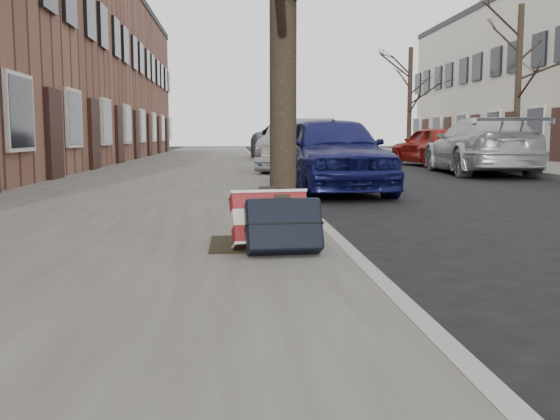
{
  "coord_description": "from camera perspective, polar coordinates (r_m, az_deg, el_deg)",
  "views": [
    {
      "loc": [
        -2.23,
        -4.21,
        1.07
      ],
      "look_at": [
        -1.84,
        0.8,
        0.47
      ],
      "focal_mm": 40.0,
      "sensor_mm": 36.0,
      "label": 1
    }
  ],
  "objects": [
    {
      "name": "ground",
      "position": [
        4.88,
        23.04,
        -6.42
      ],
      "size": [
        120.0,
        120.0,
        0.0
      ],
      "primitive_type": "plane",
      "color": "black",
      "rests_on": "ground"
    },
    {
      "name": "near_sidewalk",
      "position": [
        19.29,
        -8.77,
        3.73
      ],
      "size": [
        5.0,
        70.0,
        0.12
      ],
      "primitive_type": "cube",
      "color": "slate",
      "rests_on": "ground"
    },
    {
      "name": "suitcase_navy",
      "position": [
        4.98,
        0.34,
        -1.42
      ],
      "size": [
        0.64,
        0.4,
        0.48
      ],
      "primitive_type": "cube",
      "rotation": [
        -0.42,
        0.0,
        0.08
      ],
      "color": "black",
      "rests_on": "near_sidewalk"
    },
    {
      "name": "suitcase_red",
      "position": [
        5.26,
        -0.96,
        -0.88
      ],
      "size": [
        0.69,
        0.45,
        0.49
      ],
      "primitive_type": "cube",
      "rotation": [
        -0.42,
        0.0,
        0.17
      ],
      "color": "maroon",
      "rests_on": "near_sidewalk"
    },
    {
      "name": "car_near_front",
      "position": [
        11.96,
        4.68,
        5.21
      ],
      "size": [
        2.01,
        4.45,
        1.48
      ],
      "primitive_type": "imported",
      "rotation": [
        0.0,
        0.0,
        0.06
      ],
      "color": "#11144F",
      "rests_on": "ground"
    },
    {
      "name": "car_far_back",
      "position": [
        22.77,
        13.76,
        5.71
      ],
      "size": [
        2.39,
        4.4,
        1.42
      ],
      "primitive_type": "imported",
      "rotation": [
        0.0,
        0.0,
        3.32
      ],
      "color": "maroon",
      "rests_on": "ground"
    },
    {
      "name": "far_sidewalk",
      "position": [
        21.69,
        23.21,
        3.59
      ],
      "size": [
        4.0,
        70.0,
        0.12
      ],
      "primitive_type": "cube",
      "color": "slate",
      "rests_on": "ground"
    },
    {
      "name": "tree_far_b",
      "position": [
        22.37,
        20.94,
        10.6
      ],
      "size": [
        0.2,
        0.2,
        5.2
      ],
      "primitive_type": "cylinder",
      "color": "black",
      "rests_on": "far_sidewalk"
    },
    {
      "name": "car_near_mid",
      "position": [
        17.32,
        1.97,
        5.82
      ],
      "size": [
        2.78,
        4.96,
        1.55
      ],
      "primitive_type": "imported",
      "rotation": [
        0.0,
        0.0,
        -0.26
      ],
      "color": "#94969A",
      "rests_on": "ground"
    },
    {
      "name": "tree_far_c",
      "position": [
        34.26,
        11.77,
        9.74
      ],
      "size": [
        0.24,
        0.24,
        5.58
      ],
      "primitive_type": "cylinder",
      "color": "black",
      "rests_on": "far_sidewalk"
    },
    {
      "name": "car_near_back",
      "position": [
        25.66,
        0.75,
        6.2
      ],
      "size": [
        3.01,
        5.9,
        1.59
      ],
      "primitive_type": "imported",
      "rotation": [
        0.0,
        0.0,
        0.07
      ],
      "color": "#37373C",
      "rests_on": "ground"
    },
    {
      "name": "dirt_patch",
      "position": [
        5.5,
        -1.95,
        -3.08
      ],
      "size": [
        0.85,
        0.85,
        0.02
      ],
      "primitive_type": "cube",
      "color": "black",
      "rests_on": "near_sidewalk"
    },
    {
      "name": "car_far_front",
      "position": [
        18.29,
        17.84,
        5.57
      ],
      "size": [
        2.67,
        5.55,
        1.56
      ],
      "primitive_type": "imported",
      "rotation": [
        0.0,
        0.0,
        3.05
      ],
      "color": "#A8ACB0",
      "rests_on": "ground"
    }
  ]
}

